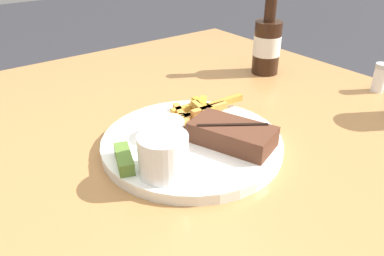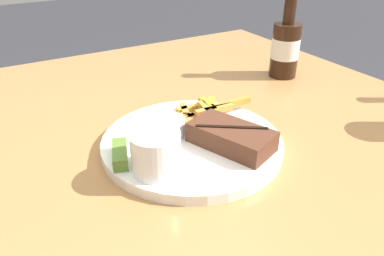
{
  "view_description": "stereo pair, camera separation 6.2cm",
  "coord_description": "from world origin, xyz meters",
  "px_view_note": "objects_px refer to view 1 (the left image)",
  "views": [
    {
      "loc": [
        0.43,
        -0.33,
        1.11
      ],
      "look_at": [
        0.0,
        0.0,
        0.81
      ],
      "focal_mm": 35.0,
      "sensor_mm": 36.0,
      "label": 1
    },
    {
      "loc": [
        0.47,
        -0.28,
        1.11
      ],
      "look_at": [
        0.0,
        0.0,
        0.81
      ],
      "focal_mm": 35.0,
      "sensor_mm": 36.0,
      "label": 2
    }
  ],
  "objects_px": {
    "dipping_sauce_cup": "(166,128)",
    "salt_shaker": "(380,77)",
    "steak_portion": "(232,134)",
    "fork_utensil": "(183,116)",
    "dinner_plate": "(192,143)",
    "beer_bottle": "(267,44)",
    "coleslaw_cup": "(163,153)",
    "pickle_spear": "(123,158)"
  },
  "relations": [
    {
      "from": "dipping_sauce_cup",
      "to": "salt_shaker",
      "type": "xyz_separation_m",
      "value": [
        0.09,
        0.51,
        -0.0
      ]
    },
    {
      "from": "steak_portion",
      "to": "salt_shaker",
      "type": "xyz_separation_m",
      "value": [
        0.01,
        0.44,
        -0.0
      ]
    },
    {
      "from": "dipping_sauce_cup",
      "to": "fork_utensil",
      "type": "relative_size",
      "value": 0.48
    },
    {
      "from": "dinner_plate",
      "to": "beer_bottle",
      "type": "relative_size",
      "value": 1.47
    },
    {
      "from": "steak_portion",
      "to": "fork_utensil",
      "type": "relative_size",
      "value": 1.19
    },
    {
      "from": "beer_bottle",
      "to": "dipping_sauce_cup",
      "type": "bearing_deg",
      "value": -69.63
    },
    {
      "from": "fork_utensil",
      "to": "beer_bottle",
      "type": "relative_size",
      "value": 0.61
    },
    {
      "from": "fork_utensil",
      "to": "coleslaw_cup",
      "type": "bearing_deg",
      "value": -19.85
    },
    {
      "from": "pickle_spear",
      "to": "dipping_sauce_cup",
      "type": "bearing_deg",
      "value": 106.47
    },
    {
      "from": "fork_utensil",
      "to": "beer_bottle",
      "type": "distance_m",
      "value": 0.35
    },
    {
      "from": "dinner_plate",
      "to": "salt_shaker",
      "type": "distance_m",
      "value": 0.49
    },
    {
      "from": "dipping_sauce_cup",
      "to": "coleslaw_cup",
      "type": "bearing_deg",
      "value": -35.62
    },
    {
      "from": "dinner_plate",
      "to": "pickle_spear",
      "type": "relative_size",
      "value": 4.26
    },
    {
      "from": "fork_utensil",
      "to": "dinner_plate",
      "type": "bearing_deg",
      "value": 0.0
    },
    {
      "from": "dinner_plate",
      "to": "dipping_sauce_cup",
      "type": "relative_size",
      "value": 4.99
    },
    {
      "from": "dinner_plate",
      "to": "salt_shaker",
      "type": "bearing_deg",
      "value": 82.99
    },
    {
      "from": "pickle_spear",
      "to": "fork_utensil",
      "type": "relative_size",
      "value": 0.57
    },
    {
      "from": "dipping_sauce_cup",
      "to": "pickle_spear",
      "type": "relative_size",
      "value": 0.85
    },
    {
      "from": "coleslaw_cup",
      "to": "salt_shaker",
      "type": "relative_size",
      "value": 1.12
    },
    {
      "from": "dinner_plate",
      "to": "dipping_sauce_cup",
      "type": "bearing_deg",
      "value": -135.13
    },
    {
      "from": "steak_portion",
      "to": "dipping_sauce_cup",
      "type": "relative_size",
      "value": 2.47
    },
    {
      "from": "beer_bottle",
      "to": "salt_shaker",
      "type": "bearing_deg",
      "value": 25.91
    },
    {
      "from": "salt_shaker",
      "to": "pickle_spear",
      "type": "bearing_deg",
      "value": -95.77
    },
    {
      "from": "dinner_plate",
      "to": "steak_portion",
      "type": "bearing_deg",
      "value": 39.47
    },
    {
      "from": "coleslaw_cup",
      "to": "dipping_sauce_cup",
      "type": "bearing_deg",
      "value": 144.38
    },
    {
      "from": "fork_utensil",
      "to": "salt_shaker",
      "type": "height_order",
      "value": "salt_shaker"
    },
    {
      "from": "coleslaw_cup",
      "to": "salt_shaker",
      "type": "xyz_separation_m",
      "value": [
        0.01,
        0.57,
        -0.02
      ]
    },
    {
      "from": "steak_portion",
      "to": "dinner_plate",
      "type": "bearing_deg",
      "value": -140.53
    },
    {
      "from": "dipping_sauce_cup",
      "to": "beer_bottle",
      "type": "bearing_deg",
      "value": 110.37
    },
    {
      "from": "dinner_plate",
      "to": "salt_shaker",
      "type": "height_order",
      "value": "salt_shaker"
    },
    {
      "from": "pickle_spear",
      "to": "salt_shaker",
      "type": "distance_m",
      "value": 0.61
    },
    {
      "from": "steak_portion",
      "to": "coleslaw_cup",
      "type": "height_order",
      "value": "coleslaw_cup"
    },
    {
      "from": "coleslaw_cup",
      "to": "steak_portion",
      "type": "bearing_deg",
      "value": 90.77
    },
    {
      "from": "beer_bottle",
      "to": "fork_utensil",
      "type": "bearing_deg",
      "value": -72.45
    },
    {
      "from": "dipping_sauce_cup",
      "to": "fork_utensil",
      "type": "xyz_separation_m",
      "value": [
        -0.04,
        0.06,
        -0.01
      ]
    },
    {
      "from": "pickle_spear",
      "to": "beer_bottle",
      "type": "bearing_deg",
      "value": 109.62
    },
    {
      "from": "coleslaw_cup",
      "to": "beer_bottle",
      "type": "xyz_separation_m",
      "value": [
        -0.23,
        0.46,
        0.02
      ]
    },
    {
      "from": "fork_utensil",
      "to": "salt_shaker",
      "type": "bearing_deg",
      "value": 98.27
    },
    {
      "from": "dipping_sauce_cup",
      "to": "pickle_spear",
      "type": "height_order",
      "value": "dipping_sauce_cup"
    },
    {
      "from": "fork_utensil",
      "to": "salt_shaker",
      "type": "xyz_separation_m",
      "value": [
        0.13,
        0.45,
        0.01
      ]
    },
    {
      "from": "steak_portion",
      "to": "beer_bottle",
      "type": "xyz_separation_m",
      "value": [
        -0.23,
        0.32,
        0.04
      ]
    },
    {
      "from": "coleslaw_cup",
      "to": "dipping_sauce_cup",
      "type": "height_order",
      "value": "coleslaw_cup"
    }
  ]
}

